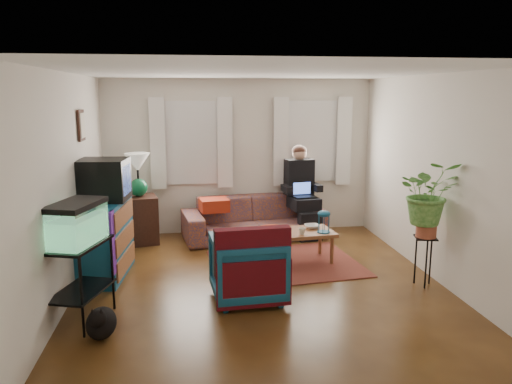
{
  "coord_description": "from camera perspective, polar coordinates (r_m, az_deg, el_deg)",
  "views": [
    {
      "loc": [
        -0.86,
        -5.89,
        2.35
      ],
      "look_at": [
        0.0,
        0.4,
        1.1
      ],
      "focal_mm": 35.0,
      "sensor_mm": 36.0,
      "label": 1
    }
  ],
  "objects": [
    {
      "name": "floor",
      "position": [
        6.4,
        0.49,
        -10.41
      ],
      "size": [
        4.5,
        5.0,
        0.01
      ],
      "primitive_type": "cube",
      "color": "#4F2B14",
      "rests_on": "ground"
    },
    {
      "name": "ceiling",
      "position": [
        5.95,
        0.54,
        13.55
      ],
      "size": [
        4.5,
        5.0,
        0.01
      ],
      "primitive_type": "cube",
      "color": "white",
      "rests_on": "wall_back"
    },
    {
      "name": "wall_back",
      "position": [
        8.5,
        -1.92,
        4.04
      ],
      "size": [
        4.5,
        0.01,
        2.6
      ],
      "primitive_type": "cube",
      "color": "silver",
      "rests_on": "floor"
    },
    {
      "name": "wall_front",
      "position": [
        3.65,
        6.2,
        -5.67
      ],
      "size": [
        4.5,
        0.01,
        2.6
      ],
      "primitive_type": "cube",
      "color": "silver",
      "rests_on": "floor"
    },
    {
      "name": "wall_left",
      "position": [
        6.14,
        -20.75,
        0.56
      ],
      "size": [
        0.01,
        5.0,
        2.6
      ],
      "primitive_type": "cube",
      "color": "silver",
      "rests_on": "floor"
    },
    {
      "name": "wall_right",
      "position": [
        6.74,
        19.81,
        1.52
      ],
      "size": [
        0.01,
        5.0,
        2.6
      ],
      "primitive_type": "cube",
      "color": "silver",
      "rests_on": "floor"
    },
    {
      "name": "window_left",
      "position": [
        8.41,
        -7.38,
        5.6
      ],
      "size": [
        1.08,
        0.04,
        1.38
      ],
      "primitive_type": "cube",
      "color": "white",
      "rests_on": "wall_back"
    },
    {
      "name": "window_right",
      "position": [
        8.67,
        6.37,
        5.78
      ],
      "size": [
        1.08,
        0.04,
        1.38
      ],
      "primitive_type": "cube",
      "color": "white",
      "rests_on": "wall_back"
    },
    {
      "name": "curtains_left",
      "position": [
        8.33,
        -7.37,
        5.54
      ],
      "size": [
        1.36,
        0.06,
        1.5
      ],
      "primitive_type": "cube",
      "color": "white",
      "rests_on": "wall_back"
    },
    {
      "name": "curtains_right",
      "position": [
        8.59,
        6.5,
        5.73
      ],
      "size": [
        1.36,
        0.06,
        1.5
      ],
      "primitive_type": "cube",
      "color": "white",
      "rests_on": "wall_back"
    },
    {
      "name": "picture_frame",
      "position": [
        6.88,
        -19.28,
        7.2
      ],
      "size": [
        0.04,
        0.32,
        0.4
      ],
      "primitive_type": "cube",
      "color": "#3D2616",
      "rests_on": "wall_left"
    },
    {
      "name": "area_rug",
      "position": [
        7.09,
        3.42,
        -8.16
      ],
      "size": [
        2.17,
        1.82,
        0.01
      ],
      "primitive_type": "cube",
      "rotation": [
        0.0,
        0.0,
        0.12
      ],
      "color": "brown",
      "rests_on": "floor"
    },
    {
      "name": "sofa",
      "position": [
        8.23,
        -0.25,
        -2.2
      ],
      "size": [
        2.41,
        1.23,
        0.9
      ],
      "primitive_type": "imported",
      "rotation": [
        0.0,
        0.0,
        0.15
      ],
      "color": "brown",
      "rests_on": "floor"
    },
    {
      "name": "seated_person",
      "position": [
        8.44,
        5.18,
        -0.27
      ],
      "size": [
        0.67,
        0.78,
        1.37
      ],
      "primitive_type": null,
      "rotation": [
        0.0,
        0.0,
        0.15
      ],
      "color": "black",
      "rests_on": "sofa"
    },
    {
      "name": "side_table",
      "position": [
        8.18,
        -13.11,
        -3.09
      ],
      "size": [
        0.62,
        0.62,
        0.76
      ],
      "primitive_type": "cube",
      "rotation": [
        0.0,
        0.0,
        0.21
      ],
      "color": "#3D2217",
      "rests_on": "floor"
    },
    {
      "name": "table_lamp",
      "position": [
        8.04,
        -13.33,
        1.8
      ],
      "size": [
        0.46,
        0.46,
        0.7
      ],
      "primitive_type": null,
      "rotation": [
        0.0,
        0.0,
        0.21
      ],
      "color": "white",
      "rests_on": "side_table"
    },
    {
      "name": "dresser",
      "position": [
        6.8,
        -17.12,
        -5.17
      ],
      "size": [
        0.67,
        1.16,
        1.0
      ],
      "primitive_type": "cube",
      "rotation": [
        0.0,
        0.0,
        -0.1
      ],
      "color": "#106163",
      "rests_on": "floor"
    },
    {
      "name": "crt_tv",
      "position": [
        6.73,
        -17.06,
        1.36
      ],
      "size": [
        0.66,
        0.61,
        0.53
      ],
      "primitive_type": "cube",
      "rotation": [
        0.0,
        0.0,
        -0.1
      ],
      "color": "black",
      "rests_on": "dresser"
    },
    {
      "name": "aquarium_stand",
      "position": [
        5.57,
        -19.37,
        -9.76
      ],
      "size": [
        0.63,
        0.85,
        0.85
      ],
      "primitive_type": "cube",
      "rotation": [
        0.0,
        0.0,
        -0.31
      ],
      "color": "black",
      "rests_on": "floor"
    },
    {
      "name": "aquarium",
      "position": [
        5.38,
        -19.82,
        -3.3
      ],
      "size": [
        0.57,
        0.77,
        0.45
      ],
      "primitive_type": "cube",
      "rotation": [
        0.0,
        0.0,
        -0.31
      ],
      "color": "#7FD899",
      "rests_on": "aquarium_stand"
    },
    {
      "name": "black_cat",
      "position": [
        5.23,
        -17.28,
        -13.78
      ],
      "size": [
        0.3,
        0.45,
        0.38
      ],
      "primitive_type": "ellipsoid",
      "rotation": [
        0.0,
        0.0,
        0.01
      ],
      "color": "black",
      "rests_on": "floor"
    },
    {
      "name": "armchair",
      "position": [
        5.82,
        -0.99,
        -8.28
      ],
      "size": [
        0.86,
        0.81,
        0.83
      ],
      "primitive_type": "imported",
      "rotation": [
        0.0,
        0.0,
        3.21
      ],
      "color": "#135D72",
      "rests_on": "floor"
    },
    {
      "name": "serape_throw",
      "position": [
        5.47,
        -0.35,
        -7.66
      ],
      "size": [
        0.85,
        0.25,
        0.68
      ],
      "primitive_type": "cube",
      "rotation": [
        0.0,
        0.0,
        0.07
      ],
      "color": "#9E0A0A",
      "rests_on": "armchair"
    },
    {
      "name": "coffee_table",
      "position": [
        7.12,
        4.4,
        -6.25
      ],
      "size": [
        1.15,
        0.71,
        0.45
      ],
      "primitive_type": "cube",
      "rotation": [
        0.0,
        0.0,
        0.1
      ],
      "color": "brown",
      "rests_on": "floor"
    },
    {
      "name": "cup_a",
      "position": [
        6.88,
        2.72,
        -4.47
      ],
      "size": [
        0.14,
        0.14,
        0.1
      ],
      "primitive_type": "imported",
      "rotation": [
        0.0,
        0.0,
        0.1
      ],
      "color": "white",
      "rests_on": "coffee_table"
    },
    {
      "name": "cup_b",
      "position": [
        6.89,
        5.28,
        -4.49
      ],
      "size": [
        0.11,
        0.11,
        0.09
      ],
      "primitive_type": "imported",
      "rotation": [
        0.0,
        0.0,
        0.1
      ],
      "color": "beige",
      "rests_on": "coffee_table"
    },
    {
      "name": "bowl",
      "position": [
        7.23,
        6.43,
        -3.93
      ],
      "size": [
        0.24,
        0.24,
        0.05
      ],
      "primitive_type": "imported",
      "rotation": [
        0.0,
        0.0,
        0.1
      ],
      "color": "white",
      "rests_on": "coffee_table"
    },
    {
      "name": "snack_tray",
      "position": [
        7.1,
        1.76,
        -4.2
      ],
      "size": [
        0.37,
        0.37,
        0.04
      ],
      "primitive_type": "cylinder",
      "rotation": [
        0.0,
        0.0,
        0.1
      ],
      "color": "#B21414",
      "rests_on": "coffee_table"
    },
    {
      "name": "birdcage",
      "position": [
        7.0,
        7.76,
        -3.35
      ],
      "size": [
        0.2,
        0.2,
        0.32
      ],
      "primitive_type": null,
      "rotation": [
        0.0,
        0.0,
        0.1
      ],
      "color": "#115B6B",
      "rests_on": "coffee_table"
    },
    {
      "name": "plant_stand",
      "position": [
        6.58,
        18.65,
        -7.5
      ],
      "size": [
        0.32,
        0.32,
        0.63
      ],
      "primitive_type": "cube",
      "rotation": [
        0.0,
        0.0,
        -0.22
      ],
      "color": "black",
      "rests_on": "floor"
    },
    {
      "name": "potted_plant",
      "position": [
        6.39,
        19.06,
        -1.15
      ],
      "size": [
        0.83,
        0.76,
        0.79
      ],
      "primitive_type": "imported",
      "rotation": [
        0.0,
        0.0,
        -0.22
      ],
      "color": "#599947",
      "rests_on": "plant_stand"
    }
  ]
}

